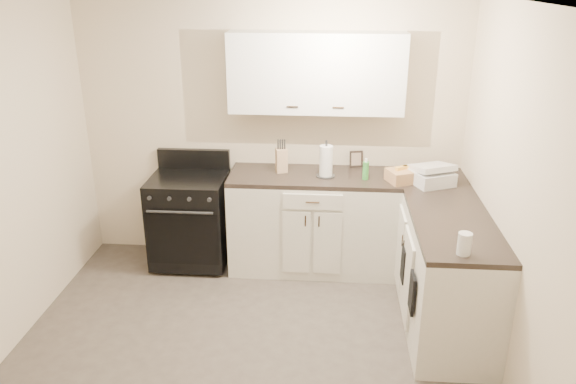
# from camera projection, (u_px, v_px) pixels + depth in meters

# --- Properties ---
(floor) EXTENTS (3.60, 3.60, 0.00)m
(floor) POSITION_uv_depth(u_px,v_px,m) (247.00, 363.00, 4.11)
(floor) COLOR #473F38
(floor) RESTS_ON ground
(ceiling) EXTENTS (3.60, 3.60, 0.00)m
(ceiling) POSITION_uv_depth(u_px,v_px,m) (235.00, 4.00, 3.19)
(ceiling) COLOR white
(ceiling) RESTS_ON wall_back
(wall_back) EXTENTS (3.60, 0.00, 3.60)m
(wall_back) POSITION_uv_depth(u_px,v_px,m) (271.00, 132.00, 5.32)
(wall_back) COLOR beige
(wall_back) RESTS_ON ground
(wall_right) EXTENTS (0.00, 3.60, 3.60)m
(wall_right) POSITION_uv_depth(u_px,v_px,m) (525.00, 214.00, 3.52)
(wall_right) COLOR beige
(wall_right) RESTS_ON ground
(base_cabinets_back) EXTENTS (1.55, 0.60, 0.90)m
(base_cabinets_back) POSITION_uv_depth(u_px,v_px,m) (313.00, 223.00, 5.31)
(base_cabinets_back) COLOR silver
(base_cabinets_back) RESTS_ON floor
(base_cabinets_right) EXTENTS (0.60, 1.90, 0.90)m
(base_cabinets_right) POSITION_uv_depth(u_px,v_px,m) (441.00, 260.00, 4.63)
(base_cabinets_right) COLOR silver
(base_cabinets_right) RESTS_ON floor
(countertop_back) EXTENTS (1.55, 0.60, 0.04)m
(countertop_back) POSITION_uv_depth(u_px,v_px,m) (314.00, 177.00, 5.13)
(countertop_back) COLOR black
(countertop_back) RESTS_ON base_cabinets_back
(countertop_right) EXTENTS (0.60, 1.90, 0.04)m
(countertop_right) POSITION_uv_depth(u_px,v_px,m) (446.00, 208.00, 4.45)
(countertop_right) COLOR black
(countertop_right) RESTS_ON base_cabinets_right
(upper_cabinets) EXTENTS (1.55, 0.30, 0.70)m
(upper_cabinets) POSITION_uv_depth(u_px,v_px,m) (316.00, 73.00, 4.94)
(upper_cabinets) COLOR white
(upper_cabinets) RESTS_ON wall_back
(stove) EXTENTS (0.70, 0.60, 0.85)m
(stove) POSITION_uv_depth(u_px,v_px,m) (190.00, 220.00, 5.36)
(stove) COLOR black
(stove) RESTS_ON floor
(knife_block) EXTENTS (0.12, 0.12, 0.22)m
(knife_block) POSITION_uv_depth(u_px,v_px,m) (281.00, 160.00, 5.16)
(knife_block) COLOR tan
(knife_block) RESTS_ON countertop_back
(paper_towel) EXTENTS (0.12, 0.12, 0.29)m
(paper_towel) POSITION_uv_depth(u_px,v_px,m) (326.00, 161.00, 5.03)
(paper_towel) COLOR white
(paper_towel) RESTS_ON countertop_back
(soap_bottle) EXTENTS (0.06, 0.06, 0.16)m
(soap_bottle) POSITION_uv_depth(u_px,v_px,m) (366.00, 171.00, 4.99)
(soap_bottle) COLOR green
(soap_bottle) RESTS_ON countertop_back
(picture_frame) EXTENTS (0.13, 0.06, 0.16)m
(picture_frame) POSITION_uv_depth(u_px,v_px,m) (356.00, 159.00, 5.31)
(picture_frame) COLOR black
(picture_frame) RESTS_ON countertop_back
(wicker_basket) EXTENTS (0.38, 0.33, 0.11)m
(wicker_basket) POSITION_uv_depth(u_px,v_px,m) (406.00, 175.00, 4.95)
(wicker_basket) COLOR tan
(wicker_basket) RESTS_ON countertop_right
(countertop_grill) EXTENTS (0.42, 0.41, 0.12)m
(countertop_grill) POSITION_uv_depth(u_px,v_px,m) (431.00, 177.00, 4.89)
(countertop_grill) COLOR silver
(countertop_grill) RESTS_ON countertop_right
(glass_jar) EXTENTS (0.10, 0.10, 0.15)m
(glass_jar) POSITION_uv_depth(u_px,v_px,m) (464.00, 244.00, 3.66)
(glass_jar) COLOR silver
(glass_jar) RESTS_ON countertop_right
(oven_mitt_near) EXTENTS (0.02, 0.17, 0.30)m
(oven_mitt_near) POSITION_uv_depth(u_px,v_px,m) (412.00, 293.00, 4.01)
(oven_mitt_near) COLOR black
(oven_mitt_near) RESTS_ON base_cabinets_right
(oven_mitt_far) EXTENTS (0.02, 0.17, 0.29)m
(oven_mitt_far) POSITION_uv_depth(u_px,v_px,m) (404.00, 264.00, 4.50)
(oven_mitt_far) COLOR black
(oven_mitt_far) RESTS_ON base_cabinets_right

